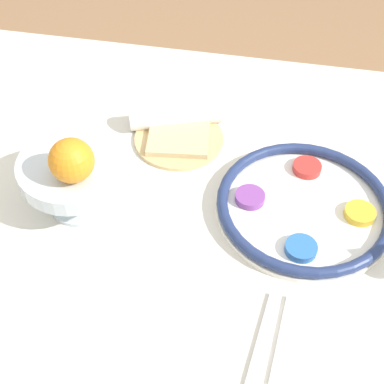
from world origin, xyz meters
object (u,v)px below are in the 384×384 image
(seder_plate, at_px, (304,206))
(napkin_roll, at_px, (175,115))
(orange_fruit, at_px, (71,160))
(bread_plate, at_px, (179,137))
(fruit_stand, at_px, (76,171))

(seder_plate, distance_m, napkin_roll, 0.34)
(seder_plate, bearing_deg, orange_fruit, 13.55)
(seder_plate, height_order, bread_plate, seder_plate)
(seder_plate, relative_size, napkin_roll, 1.60)
(fruit_stand, relative_size, bread_plate, 1.08)
(seder_plate, height_order, napkin_roll, napkin_roll)
(fruit_stand, bearing_deg, bread_plate, -124.38)
(orange_fruit, bearing_deg, seder_plate, -166.45)
(seder_plate, height_order, fruit_stand, fruit_stand)
(fruit_stand, relative_size, orange_fruit, 2.64)
(orange_fruit, height_order, napkin_roll, orange_fruit)
(fruit_stand, height_order, orange_fruit, orange_fruit)
(bread_plate, bearing_deg, seder_plate, 151.05)
(orange_fruit, bearing_deg, napkin_roll, -110.10)
(fruit_stand, relative_size, napkin_roll, 1.00)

